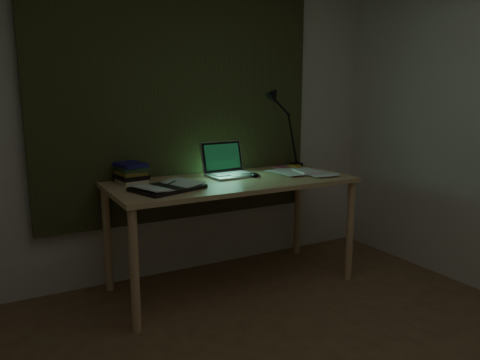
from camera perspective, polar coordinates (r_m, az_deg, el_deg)
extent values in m
cube|color=silver|center=(3.65, -7.40, 7.88)|extent=(3.50, 0.00, 2.50)
cube|color=#2C3319|center=(3.61, -7.24, 11.02)|extent=(2.20, 0.06, 2.00)
ellipsoid|color=black|center=(3.47, 1.81, 0.61)|extent=(0.08, 0.11, 0.03)
cube|color=gold|center=(3.96, 6.68, 1.70)|extent=(0.10, 0.10, 0.02)
cube|color=#C64D6A|center=(3.88, 4.86, 1.55)|extent=(0.10, 0.10, 0.02)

